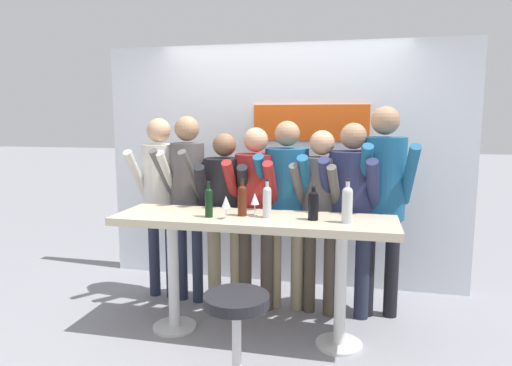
# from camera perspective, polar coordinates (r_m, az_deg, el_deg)

# --- Properties ---
(ground_plane) EXTENTS (40.00, 40.00, 0.00)m
(ground_plane) POSITION_cam_1_polar(r_m,az_deg,el_deg) (3.87, -0.31, -18.61)
(ground_plane) COLOR gray
(back_wall) EXTENTS (3.79, 0.12, 2.49)m
(back_wall) POSITION_cam_1_polar(r_m,az_deg,el_deg) (4.78, 3.30, 2.22)
(back_wall) COLOR silver
(back_wall) RESTS_ON ground_plane
(tasting_table) EXTENTS (2.19, 0.61, 0.99)m
(tasting_table) POSITION_cam_1_polar(r_m,az_deg,el_deg) (3.57, -0.32, -6.69)
(tasting_table) COLOR beige
(tasting_table) RESTS_ON ground_plane
(bar_stool) EXTENTS (0.44, 0.44, 0.65)m
(bar_stool) POSITION_cam_1_polar(r_m,az_deg,el_deg) (3.01, -2.44, -17.62)
(bar_stool) COLOR silver
(bar_stool) RESTS_ON ground_plane
(person_far_left) EXTENTS (0.39, 0.52, 1.74)m
(person_far_left) POSITION_cam_1_polar(r_m,az_deg,el_deg) (4.44, -11.91, -0.46)
(person_far_left) COLOR #23283D
(person_far_left) RESTS_ON ground_plane
(person_left) EXTENTS (0.44, 0.57, 1.76)m
(person_left) POSITION_cam_1_polar(r_m,az_deg,el_deg) (4.27, -8.56, -0.43)
(person_left) COLOR #23283D
(person_left) RESTS_ON ground_plane
(person_center_left) EXTENTS (0.51, 0.59, 1.61)m
(person_center_left) POSITION_cam_1_polar(r_m,az_deg,el_deg) (4.15, -3.92, -2.34)
(person_center_left) COLOR gray
(person_center_left) RESTS_ON ground_plane
(person_center) EXTENTS (0.45, 0.54, 1.66)m
(person_center) POSITION_cam_1_polar(r_m,az_deg,el_deg) (4.07, -0.06, -2.02)
(person_center) COLOR #473D33
(person_center) RESTS_ON ground_plane
(person_center_right) EXTENTS (0.47, 0.56, 1.72)m
(person_center_right) POSITION_cam_1_polar(r_m,az_deg,el_deg) (4.08, 3.83, -1.52)
(person_center_right) COLOR gray
(person_center_right) RESTS_ON ground_plane
(person_right) EXTENTS (0.45, 0.56, 1.64)m
(person_right) POSITION_cam_1_polar(r_m,az_deg,el_deg) (4.00, 8.09, -2.33)
(person_right) COLOR #473D33
(person_right) RESTS_ON ground_plane
(person_far_right) EXTENTS (0.51, 0.60, 1.70)m
(person_far_right) POSITION_cam_1_polar(r_m,az_deg,el_deg) (3.98, 11.85, -2.10)
(person_far_right) COLOR #23283D
(person_far_right) RESTS_ON ground_plane
(person_rightmost) EXTENTS (0.49, 0.61, 1.84)m
(person_rightmost) POSITION_cam_1_polar(r_m,az_deg,el_deg) (4.04, 15.59, -0.68)
(person_rightmost) COLOR black
(person_rightmost) RESTS_ON ground_plane
(wine_bottle_0) EXTENTS (0.07, 0.07, 0.29)m
(wine_bottle_0) POSITION_cam_1_polar(r_m,az_deg,el_deg) (3.54, -1.73, -1.99)
(wine_bottle_0) COLOR #4C1E0F
(wine_bottle_0) RESTS_ON tasting_table
(wine_bottle_1) EXTENTS (0.07, 0.07, 0.30)m
(wine_bottle_1) POSITION_cam_1_polar(r_m,az_deg,el_deg) (3.48, 1.39, -2.16)
(wine_bottle_1) COLOR #B7BCC1
(wine_bottle_1) RESTS_ON tasting_table
(wine_bottle_2) EXTENTS (0.06, 0.06, 0.28)m
(wine_bottle_2) POSITION_cam_1_polar(r_m,az_deg,el_deg) (3.51, -5.92, -2.25)
(wine_bottle_2) COLOR black
(wine_bottle_2) RESTS_ON tasting_table
(wine_bottle_3) EXTENTS (0.08, 0.08, 0.32)m
(wine_bottle_3) POSITION_cam_1_polar(r_m,az_deg,el_deg) (3.37, 11.34, -2.43)
(wine_bottle_3) COLOR #B7BCC1
(wine_bottle_3) RESTS_ON tasting_table
(wine_bottle_4) EXTENTS (0.08, 0.08, 0.26)m
(wine_bottle_4) POSITION_cam_1_polar(r_m,az_deg,el_deg) (3.43, 7.18, -2.61)
(wine_bottle_4) COLOR black
(wine_bottle_4) RESTS_ON tasting_table
(wine_glass_0) EXTENTS (0.07, 0.07, 0.18)m
(wine_glass_0) POSITION_cam_1_polar(r_m,az_deg,el_deg) (3.44, -3.78, -2.47)
(wine_glass_0) COLOR silver
(wine_glass_0) RESTS_ON tasting_table
(wine_glass_1) EXTENTS (0.07, 0.07, 0.18)m
(wine_glass_1) POSITION_cam_1_polar(r_m,az_deg,el_deg) (3.56, -0.20, -2.09)
(wine_glass_1) COLOR silver
(wine_glass_1) RESTS_ON tasting_table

